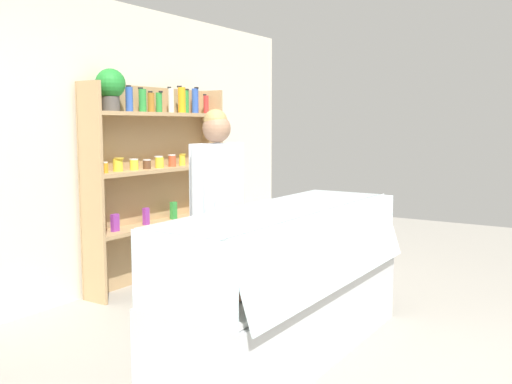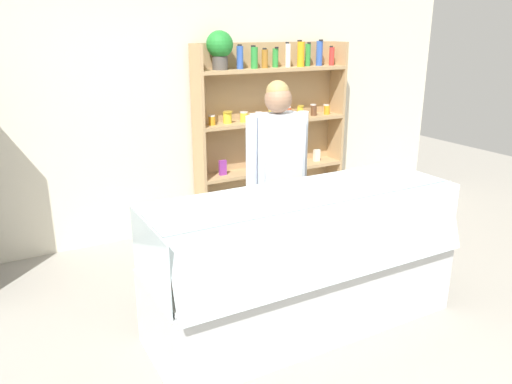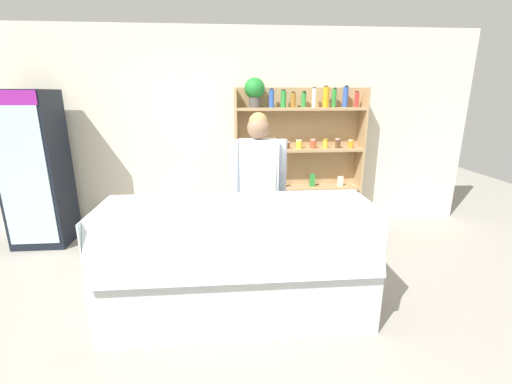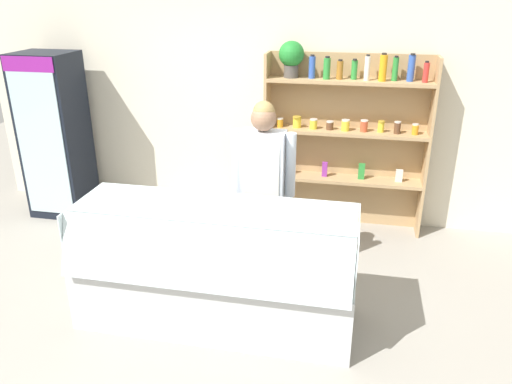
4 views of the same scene
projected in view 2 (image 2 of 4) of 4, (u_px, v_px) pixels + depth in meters
The scene contains 5 objects.
ground_plane at pixel (305, 329), 3.59m from camera, with size 12.00×12.00×0.00m, color gray.
back_wall at pixel (182, 103), 5.08m from camera, with size 6.80×0.10×2.70m, color silver.
shelving_unit at pixel (265, 117), 5.38m from camera, with size 1.75×0.29×2.05m.
deli_display_case at pixel (302, 286), 3.57m from camera, with size 2.21×0.80×1.01m.
shop_clerk at pixel (278, 165), 4.10m from camera, with size 0.57×0.25×1.68m.
Camera 2 is at (-1.82, -2.55, 2.06)m, focal length 35.00 mm.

